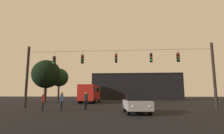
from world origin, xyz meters
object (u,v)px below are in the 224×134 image
at_px(pedestrian_crossing_left, 86,100).
at_px(pedestrian_crossing_right, 62,100).
at_px(tree_left_silhouette, 59,78).
at_px(pedestrian_crossing_center, 43,101).
at_px(car_near_right, 136,103).
at_px(city_bus, 91,92).
at_px(tree_behind_building, 46,74).

xyz_separation_m(pedestrian_crossing_left, pedestrian_crossing_right, (-2.03, -1.12, -0.00)).
bearing_deg(tree_left_silhouette, pedestrian_crossing_center, -71.87).
distance_m(car_near_right, pedestrian_crossing_left, 5.48).
xyz_separation_m(pedestrian_crossing_left, tree_left_silhouette, (-11.93, 23.83, 4.43)).
relative_size(city_bus, car_near_right, 2.48).
bearing_deg(car_near_right, city_bus, 112.38).
height_order(car_near_right, pedestrian_crossing_right, pedestrian_crossing_right).
height_order(pedestrian_crossing_left, pedestrian_crossing_right, pedestrian_crossing_left).
xyz_separation_m(pedestrian_crossing_center, tree_behind_building, (-7.52, 16.69, 4.38)).
height_order(car_near_right, tree_left_silhouette, tree_left_silhouette).
bearing_deg(car_near_right, pedestrian_crossing_right, 166.72).
bearing_deg(pedestrian_crossing_right, pedestrian_crossing_center, -165.03).
distance_m(city_bus, tree_behind_building, 9.30).
bearing_deg(city_bus, tree_behind_building, 178.35).
distance_m(city_bus, car_near_right, 19.08).
height_order(pedestrian_crossing_left, tree_left_silhouette, tree_left_silhouette).
height_order(car_near_right, pedestrian_crossing_left, pedestrian_crossing_left).
bearing_deg(city_bus, car_near_right, -67.62).
xyz_separation_m(pedestrian_crossing_left, tree_behind_building, (-11.15, 15.14, 4.28)).
xyz_separation_m(city_bus, pedestrian_crossing_right, (0.46, -16.01, -0.89)).
height_order(pedestrian_crossing_center, pedestrian_crossing_right, pedestrian_crossing_right).
bearing_deg(tree_behind_building, pedestrian_crossing_center, -65.73).
bearing_deg(pedestrian_crossing_right, tree_left_silhouette, 111.65).
bearing_deg(pedestrian_crossing_left, tree_behind_building, 126.37).
bearing_deg(pedestrian_crossing_center, pedestrian_crossing_left, 23.14).
xyz_separation_m(car_near_right, tree_left_silhouette, (-16.69, 26.55, 4.61)).
height_order(city_bus, pedestrian_crossing_right, city_bus).
bearing_deg(car_near_right, pedestrian_crossing_left, 150.19).
distance_m(pedestrian_crossing_left, tree_left_silhouette, 27.01).
distance_m(pedestrian_crossing_center, pedestrian_crossing_right, 1.65).
xyz_separation_m(pedestrian_crossing_center, tree_left_silhouette, (-8.31, 25.37, 4.53)).
xyz_separation_m(city_bus, tree_left_silhouette, (-9.44, 8.94, 3.54)).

